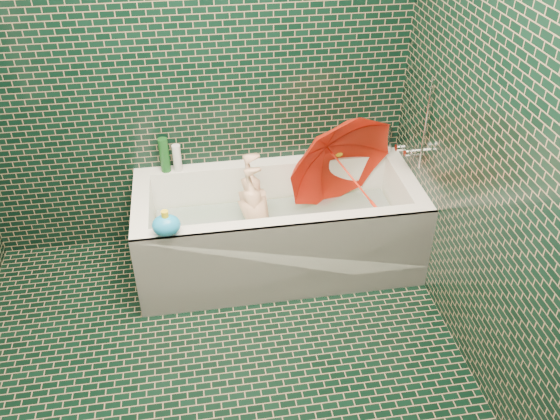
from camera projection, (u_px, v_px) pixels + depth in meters
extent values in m
plane|color=black|center=(221.00, 402.00, 2.93)|extent=(2.80, 2.80, 0.00)
plane|color=black|center=(188.00, 56.00, 3.34)|extent=(2.80, 0.00, 2.80)
plane|color=black|center=(526.00, 163.00, 2.38)|extent=(0.00, 2.80, 2.80)
cube|color=white|center=(278.00, 251.00, 3.77)|extent=(1.70, 0.75, 0.15)
cube|color=white|center=(270.00, 188.00, 3.87)|extent=(1.70, 0.10, 0.40)
cube|color=white|center=(287.00, 250.00, 3.35)|extent=(1.70, 0.10, 0.40)
cube|color=white|center=(404.00, 204.00, 3.72)|extent=(0.10, 0.55, 0.40)
cube|color=white|center=(145.00, 229.00, 3.51)|extent=(0.10, 0.55, 0.40)
cube|color=white|center=(288.00, 264.00, 3.36)|extent=(1.70, 0.02, 0.55)
cube|color=green|center=(278.00, 241.00, 3.72)|extent=(1.35, 0.47, 0.01)
cube|color=silver|center=(278.00, 223.00, 3.64)|extent=(1.48, 0.53, 0.00)
cylinder|color=silver|center=(416.00, 151.00, 3.50)|extent=(0.14, 0.05, 0.05)
cylinder|color=silver|center=(400.00, 147.00, 3.54)|extent=(0.05, 0.04, 0.04)
cylinder|color=silver|center=(426.00, 126.00, 3.29)|extent=(0.01, 0.01, 0.55)
imported|color=#E9B491|center=(259.00, 223.00, 3.62)|extent=(0.92, 0.45, 0.29)
imported|color=red|center=(351.00, 177.00, 3.54)|extent=(0.99, 1.02, 0.96)
imported|color=white|center=(385.00, 152.00, 3.85)|extent=(0.11, 0.11, 0.23)
imported|color=#58207A|center=(376.00, 155.00, 3.83)|extent=(0.09, 0.09, 0.18)
imported|color=#15491A|center=(378.00, 153.00, 3.84)|extent=(0.16, 0.16, 0.17)
cylinder|color=#15491A|center=(365.00, 137.00, 3.78)|extent=(0.06, 0.06, 0.23)
cylinder|color=silver|center=(386.00, 138.00, 3.82)|extent=(0.06, 0.06, 0.18)
cylinder|color=#15491A|center=(164.00, 155.00, 3.60)|extent=(0.08, 0.08, 0.22)
cylinder|color=white|center=(177.00, 158.00, 3.62)|extent=(0.07, 0.07, 0.18)
ellipsoid|color=yellow|center=(338.00, 152.00, 3.79)|extent=(0.10, 0.09, 0.06)
sphere|color=yellow|center=(342.00, 146.00, 3.78)|extent=(0.04, 0.04, 0.04)
cone|color=orange|center=(345.00, 146.00, 3.79)|extent=(0.02, 0.02, 0.02)
ellipsoid|color=#1996E9|center=(166.00, 225.00, 3.10)|extent=(0.17, 0.15, 0.12)
cylinder|color=yellow|center=(165.00, 215.00, 3.06)|extent=(0.04, 0.04, 0.04)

